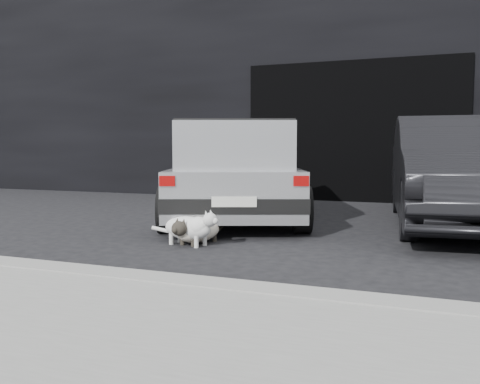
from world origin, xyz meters
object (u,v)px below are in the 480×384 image
(second_car, at_px, (458,171))
(cat_white, at_px, (191,227))
(cat_siamese, at_px, (195,231))
(silver_hatchback, at_px, (235,167))

(second_car, bearing_deg, cat_white, -143.79)
(second_car, height_order, cat_siamese, second_car)
(silver_hatchback, distance_m, cat_white, 2.07)
(second_car, xyz_separation_m, cat_white, (-2.60, -2.34, -0.52))
(silver_hatchback, relative_size, cat_white, 4.85)
(second_car, bearing_deg, cat_siamese, -144.78)
(cat_siamese, distance_m, cat_white, 0.10)
(silver_hatchback, bearing_deg, second_car, -13.65)
(silver_hatchback, height_order, cat_siamese, silver_hatchback)
(silver_hatchback, relative_size, cat_siamese, 4.59)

